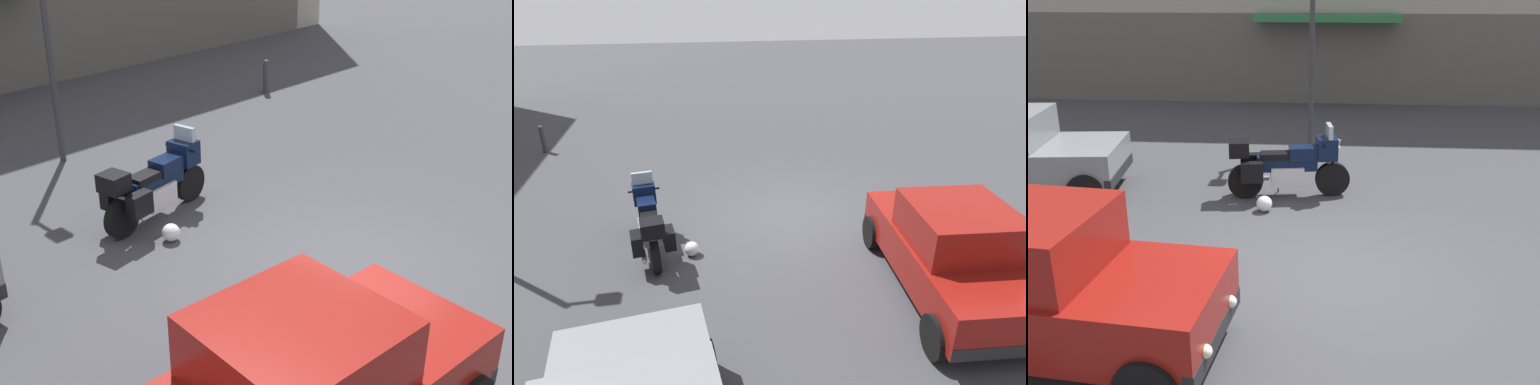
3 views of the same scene
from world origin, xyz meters
TOP-DOWN VIEW (x-y plane):
  - ground_plane at (0.00, 0.00)m, footprint 80.00×80.00m
  - motorcycle at (-0.82, 3.08)m, footprint 2.25×0.91m
  - helmet at (-1.16, 2.32)m, footprint 0.28×0.28m
  - car_hatchback_near at (-3.07, -1.85)m, footprint 3.99×2.13m
  - bollard_curbside at (5.82, 6.72)m, footprint 0.16×0.16m

SIDE VIEW (x-z plane):
  - ground_plane at x=0.00m, z-range 0.00..0.00m
  - helmet at x=-1.16m, z-range 0.00..0.28m
  - bollard_curbside at x=5.82m, z-range 0.03..0.91m
  - motorcycle at x=-0.82m, z-range -0.06..1.30m
  - car_hatchback_near at x=-3.07m, z-range -0.01..1.63m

